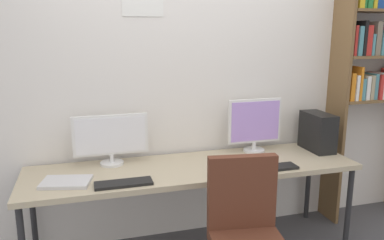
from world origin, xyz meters
TOP-DOWN VIEW (x-y plane):
  - wall_back at (-0.00, 1.02)m, footprint 4.92×0.11m
  - desk at (0.00, 0.60)m, footprint 2.52×0.68m
  - bookshelf at (1.76, 0.83)m, footprint 0.83×0.28m
  - monitor_left at (-0.60, 0.81)m, footprint 0.57×0.18m
  - monitor_right at (0.60, 0.81)m, footprint 0.47×0.18m
  - pc_tower at (1.14, 0.70)m, footprint 0.17×0.34m
  - keyboard_left at (-0.56, 0.37)m, footprint 0.39×0.13m
  - keyboard_right at (0.56, 0.37)m, footprint 0.35×0.13m
  - computer_mouse at (0.07, 0.35)m, footprint 0.06×0.10m
  - laptop_closed at (-0.93, 0.50)m, footprint 0.36×0.29m

SIDE VIEW (x-z plane):
  - desk at x=0.00m, z-range 0.32..1.06m
  - keyboard_left at x=-0.56m, z-range 0.74..0.76m
  - keyboard_right at x=0.56m, z-range 0.74..0.76m
  - laptop_closed at x=-0.93m, z-range 0.74..0.76m
  - computer_mouse at x=0.07m, z-range 0.74..0.77m
  - pc_tower at x=1.14m, z-range 0.74..1.07m
  - monitor_left at x=-0.60m, z-range 0.76..1.15m
  - monitor_right at x=0.60m, z-range 0.75..1.21m
  - wall_back at x=0.00m, z-range 0.00..2.60m
  - bookshelf at x=1.76m, z-range 0.32..2.55m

